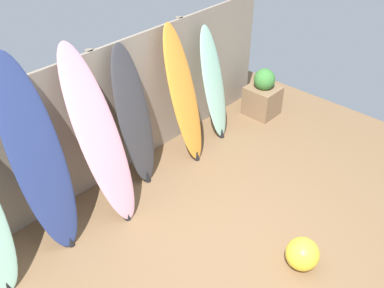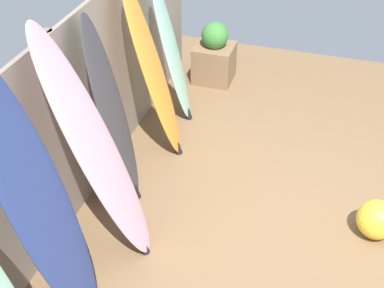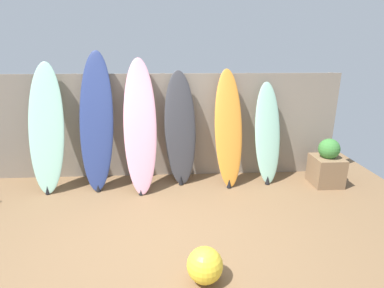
{
  "view_description": "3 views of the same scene",
  "coord_description": "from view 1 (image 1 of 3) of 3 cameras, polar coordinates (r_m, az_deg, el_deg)",
  "views": [
    {
      "loc": [
        -2.49,
        -1.84,
        3.74
      ],
      "look_at": [
        0.18,
        0.64,
        1.1
      ],
      "focal_mm": 40.0,
      "sensor_mm": 36.0,
      "label": 1
    },
    {
      "loc": [
        -3.24,
        -0.13,
        3.52
      ],
      "look_at": [
        0.1,
        0.91,
        0.91
      ],
      "focal_mm": 50.0,
      "sensor_mm": 36.0,
      "label": 2
    },
    {
      "loc": [
        0.2,
        -3.08,
        2.17
      ],
      "look_at": [
        0.42,
        0.78,
        0.95
      ],
      "focal_mm": 28.0,
      "sensor_mm": 36.0,
      "label": 3
    }
  ],
  "objects": [
    {
      "name": "fence_back",
      "position": [
        5.39,
        -12.05,
        3.26
      ],
      "size": [
        6.08,
        0.11,
        1.8
      ],
      "color": "gray",
      "rests_on": "ground"
    },
    {
      "name": "surfboard_orange_4",
      "position": [
        5.69,
        -1.11,
        6.39
      ],
      "size": [
        0.5,
        0.62,
        1.89
      ],
      "color": "orange",
      "rests_on": "ground"
    },
    {
      "name": "beach_ball",
      "position": [
        4.77,
        14.51,
        -14.01
      ],
      "size": [
        0.36,
        0.36,
        0.36
      ],
      "primitive_type": "sphere",
      "color": "yellow",
      "rests_on": "ground"
    },
    {
      "name": "planter_box",
      "position": [
        7.02,
        9.41,
        6.45
      ],
      "size": [
        0.46,
        0.49,
        0.79
      ],
      "color": "#846647",
      "rests_on": "ground"
    },
    {
      "name": "surfboard_navy_1",
      "position": [
        4.59,
        -19.85,
        -1.89
      ],
      "size": [
        0.58,
        0.69,
        2.18
      ],
      "color": "navy",
      "rests_on": "ground"
    },
    {
      "name": "ground",
      "position": [
        4.85,
        4.25,
        -14.6
      ],
      "size": [
        7.68,
        7.68,
        0.0
      ],
      "primitive_type": "plane",
      "color": "brown"
    },
    {
      "name": "surfboard_charcoal_3",
      "position": [
        5.3,
        -7.68,
        3.43
      ],
      "size": [
        0.57,
        0.46,
        1.87
      ],
      "color": "#38383D",
      "rests_on": "ground"
    },
    {
      "name": "surfboard_seafoam_5",
      "position": [
        6.2,
        2.92,
        7.91
      ],
      "size": [
        0.48,
        0.5,
        1.68
      ],
      "color": "#9ED6BC",
      "rests_on": "ground"
    },
    {
      "name": "surfboard_pink_2",
      "position": [
        4.82,
        -12.23,
        0.79
      ],
      "size": [
        0.57,
        0.85,
        2.07
      ],
      "color": "pink",
      "rests_on": "ground"
    }
  ]
}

